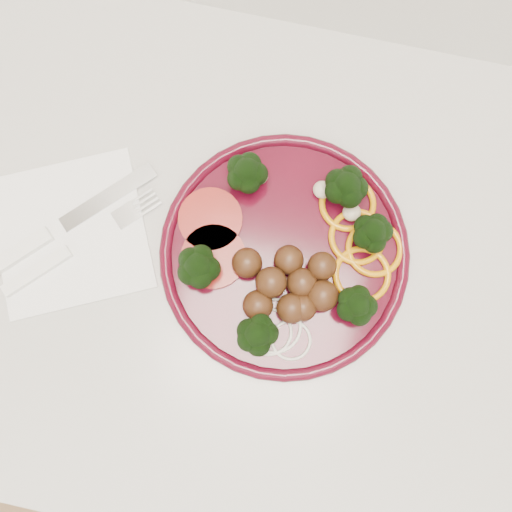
% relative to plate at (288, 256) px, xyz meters
% --- Properties ---
extents(counter, '(2.40, 0.60, 0.90)m').
position_rel_plate_xyz_m(counter, '(0.11, -0.02, -0.47)').
color(counter, beige).
rests_on(counter, ground).
extents(plate, '(0.28, 0.28, 0.06)m').
position_rel_plate_xyz_m(plate, '(0.00, 0.00, 0.00)').
color(plate, '#420715').
rests_on(plate, counter).
extents(napkin, '(0.22, 0.22, 0.00)m').
position_rel_plate_xyz_m(napkin, '(-0.25, -0.02, -0.02)').
color(napkin, white).
rests_on(napkin, counter).
extents(knife, '(0.17, 0.17, 0.01)m').
position_rel_plate_xyz_m(knife, '(-0.27, -0.03, -0.01)').
color(knife, silver).
rests_on(knife, napkin).
extents(fork, '(0.15, 0.15, 0.01)m').
position_rel_plate_xyz_m(fork, '(-0.25, -0.06, -0.01)').
color(fork, white).
rests_on(fork, napkin).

